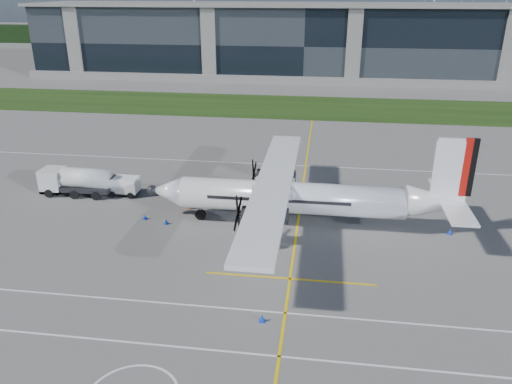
{
  "coord_description": "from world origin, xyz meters",
  "views": [
    {
      "loc": [
        4.76,
        -36.0,
        18.98
      ],
      "look_at": [
        -0.71,
        3.39,
        2.54
      ],
      "focal_mm": 35.0,
      "sensor_mm": 36.0,
      "label": 1
    }
  ],
  "objects_px": {
    "ground_crew_person": "(188,199)",
    "turboprop_aircraft": "(304,181)",
    "baggage_tug": "(124,186)",
    "safety_cone_tail": "(450,231)",
    "safety_cone_nose_port": "(166,221)",
    "safety_cone_portwing": "(262,318)",
    "fuel_tanker_truck": "(72,181)",
    "safety_cone_fwd": "(145,216)"
  },
  "relations": [
    {
      "from": "ground_crew_person",
      "to": "turboprop_aircraft",
      "type": "bearing_deg",
      "value": -82.36
    },
    {
      "from": "baggage_tug",
      "to": "safety_cone_tail",
      "type": "relative_size",
      "value": 6.05
    },
    {
      "from": "baggage_tug",
      "to": "safety_cone_nose_port",
      "type": "distance_m",
      "value": 8.36
    },
    {
      "from": "turboprop_aircraft",
      "to": "safety_cone_portwing",
      "type": "relative_size",
      "value": 55.16
    },
    {
      "from": "ground_crew_person",
      "to": "safety_cone_tail",
      "type": "height_order",
      "value": "ground_crew_person"
    },
    {
      "from": "ground_crew_person",
      "to": "safety_cone_portwing",
      "type": "xyz_separation_m",
      "value": [
        8.83,
        -15.65,
        -0.76
      ]
    },
    {
      "from": "fuel_tanker_truck",
      "to": "safety_cone_nose_port",
      "type": "bearing_deg",
      "value": -25.03
    },
    {
      "from": "safety_cone_tail",
      "to": "safety_cone_fwd",
      "type": "xyz_separation_m",
      "value": [
        -25.98,
        -0.68,
        0.0
      ]
    },
    {
      "from": "fuel_tanker_truck",
      "to": "baggage_tug",
      "type": "relative_size",
      "value": 2.42
    },
    {
      "from": "fuel_tanker_truck",
      "to": "safety_cone_tail",
      "type": "height_order",
      "value": "fuel_tanker_truck"
    },
    {
      "from": "baggage_tug",
      "to": "safety_cone_fwd",
      "type": "relative_size",
      "value": 6.05
    },
    {
      "from": "turboprop_aircraft",
      "to": "ground_crew_person",
      "type": "xyz_separation_m",
      "value": [
        -10.53,
        2.1,
        -3.13
      ]
    },
    {
      "from": "turboprop_aircraft",
      "to": "safety_cone_fwd",
      "type": "height_order",
      "value": "turboprop_aircraft"
    },
    {
      "from": "safety_cone_portwing",
      "to": "safety_cone_tail",
      "type": "bearing_deg",
      "value": 44.48
    },
    {
      "from": "turboprop_aircraft",
      "to": "safety_cone_nose_port",
      "type": "distance_m",
      "value": 12.31
    },
    {
      "from": "fuel_tanker_truck",
      "to": "turboprop_aircraft",
      "type": "bearing_deg",
      "value": -9.78
    },
    {
      "from": "ground_crew_person",
      "to": "safety_cone_tail",
      "type": "xyz_separation_m",
      "value": [
        22.73,
        -1.99,
        -0.76
      ]
    },
    {
      "from": "fuel_tanker_truck",
      "to": "safety_cone_portwing",
      "type": "xyz_separation_m",
      "value": [
        20.99,
        -17.47,
        -1.12
      ]
    },
    {
      "from": "ground_crew_person",
      "to": "baggage_tug",
      "type": "bearing_deg",
      "value": 90.22
    },
    {
      "from": "fuel_tanker_truck",
      "to": "baggage_tug",
      "type": "distance_m",
      "value": 5.12
    },
    {
      "from": "safety_cone_tail",
      "to": "ground_crew_person",
      "type": "bearing_deg",
      "value": 174.99
    },
    {
      "from": "safety_cone_portwing",
      "to": "safety_cone_nose_port",
      "type": "height_order",
      "value": "same"
    },
    {
      "from": "fuel_tanker_truck",
      "to": "safety_cone_fwd",
      "type": "relative_size",
      "value": 14.64
    },
    {
      "from": "safety_cone_nose_port",
      "to": "ground_crew_person",
      "type": "bearing_deg",
      "value": 72.13
    },
    {
      "from": "baggage_tug",
      "to": "safety_cone_nose_port",
      "type": "xyz_separation_m",
      "value": [
        6.02,
        -5.76,
        -0.66
      ]
    },
    {
      "from": "safety_cone_fwd",
      "to": "safety_cone_portwing",
      "type": "height_order",
      "value": "same"
    },
    {
      "from": "ground_crew_person",
      "to": "safety_cone_tail",
      "type": "bearing_deg",
      "value": -76.11
    },
    {
      "from": "safety_cone_fwd",
      "to": "baggage_tug",
      "type": "bearing_deg",
      "value": 127.24
    },
    {
      "from": "fuel_tanker_truck",
      "to": "baggage_tug",
      "type": "xyz_separation_m",
      "value": [
        5.07,
        0.58,
        -0.47
      ]
    },
    {
      "from": "fuel_tanker_truck",
      "to": "safety_cone_tail",
      "type": "xyz_separation_m",
      "value": [
        34.9,
        -3.81,
        -1.12
      ]
    },
    {
      "from": "safety_cone_fwd",
      "to": "turboprop_aircraft",
      "type": "bearing_deg",
      "value": 2.4
    },
    {
      "from": "baggage_tug",
      "to": "fuel_tanker_truck",
      "type": "bearing_deg",
      "value": -173.45
    },
    {
      "from": "fuel_tanker_truck",
      "to": "safety_cone_portwing",
      "type": "relative_size",
      "value": 14.64
    },
    {
      "from": "fuel_tanker_truck",
      "to": "safety_cone_fwd",
      "type": "bearing_deg",
      "value": -26.72
    },
    {
      "from": "fuel_tanker_truck",
      "to": "ground_crew_person",
      "type": "relative_size",
      "value": 3.63
    },
    {
      "from": "fuel_tanker_truck",
      "to": "ground_crew_person",
      "type": "distance_m",
      "value": 12.31
    },
    {
      "from": "turboprop_aircraft",
      "to": "safety_cone_fwd",
      "type": "xyz_separation_m",
      "value": [
        -13.77,
        -0.58,
        -3.89
      ]
    },
    {
      "from": "ground_crew_person",
      "to": "safety_cone_nose_port",
      "type": "bearing_deg",
      "value": -178.97
    },
    {
      "from": "safety_cone_portwing",
      "to": "turboprop_aircraft",
      "type": "bearing_deg",
      "value": 82.84
    },
    {
      "from": "fuel_tanker_truck",
      "to": "baggage_tug",
      "type": "bearing_deg",
      "value": 6.55
    },
    {
      "from": "ground_crew_person",
      "to": "safety_cone_fwd",
      "type": "height_order",
      "value": "ground_crew_person"
    },
    {
      "from": "turboprop_aircraft",
      "to": "safety_cone_portwing",
      "type": "xyz_separation_m",
      "value": [
        -1.7,
        -13.55,
        -3.89
      ]
    }
  ]
}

